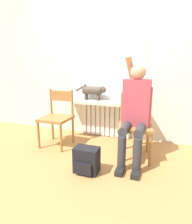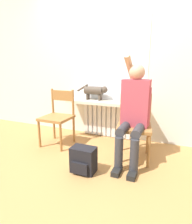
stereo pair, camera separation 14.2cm
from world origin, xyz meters
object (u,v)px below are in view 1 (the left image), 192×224
chair_right (135,125)px  person (135,109)px  backpack (87,160)px  chair_left (57,117)px  cat (94,91)px

chair_right → person: 0.26m
person → backpack: 0.87m
backpack → chair_left: bearing=141.0°
cat → backpack: bearing=-73.7°
chair_left → person: person is taller
chair_right → person: bearing=-95.2°
chair_left → backpack: chair_left is taller
person → cat: (-0.80, 0.63, 0.12)m
chair_left → person: bearing=-4.9°
person → cat: 1.02m
chair_right → cat: bearing=136.4°
person → cat: bearing=141.5°
backpack → chair_right: bearing=52.5°
chair_right → backpack: size_ratio=2.83×
person → chair_right: bearing=94.2°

